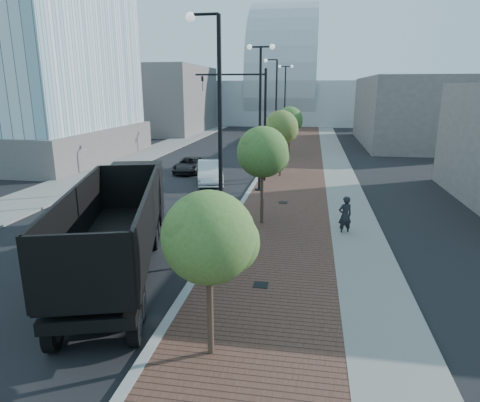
% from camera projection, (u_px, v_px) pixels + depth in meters
% --- Properties ---
extents(sidewalk, '(7.00, 140.00, 0.12)m').
position_uv_depth(sidewalk, '(307.00, 153.00, 44.82)').
color(sidewalk, '#4C2D23').
rests_on(sidewalk, ground).
extents(concrete_strip, '(2.40, 140.00, 0.13)m').
position_uv_depth(concrete_strip, '(333.00, 153.00, 44.38)').
color(concrete_strip, slate).
rests_on(concrete_strip, ground).
extents(curb, '(0.30, 140.00, 0.14)m').
position_uv_depth(curb, '(274.00, 152.00, 45.38)').
color(curb, gray).
rests_on(curb, ground).
extents(west_sidewalk, '(4.00, 140.00, 0.12)m').
position_uv_depth(west_sidewalk, '(159.00, 149.00, 47.48)').
color(west_sidewalk, slate).
rests_on(west_sidewalk, ground).
extents(dump_truck, '(6.23, 13.49, 3.44)m').
position_uv_depth(dump_truck, '(128.00, 214.00, 18.05)').
color(dump_truck, black).
rests_on(dump_truck, ground).
extents(white_sedan, '(2.95, 5.24, 1.63)m').
position_uv_depth(white_sedan, '(210.00, 172.00, 30.37)').
color(white_sedan, silver).
rests_on(white_sedan, ground).
extents(dark_car_mid, '(2.09, 4.42, 1.22)m').
position_uv_depth(dark_car_mid, '(190.00, 165.00, 34.47)').
color(dark_car_mid, black).
rests_on(dark_car_mid, ground).
extents(dark_car_far, '(3.72, 5.62, 1.51)m').
position_uv_depth(dark_car_far, '(258.00, 138.00, 51.55)').
color(dark_car_far, black).
rests_on(dark_car_far, ground).
extents(pedestrian, '(0.80, 0.69, 1.86)m').
position_uv_depth(pedestrian, '(345.00, 216.00, 19.65)').
color(pedestrian, black).
rests_on(pedestrian, ground).
extents(streetlight_1, '(1.44, 0.56, 9.21)m').
position_uv_depth(streetlight_1, '(217.00, 153.00, 15.63)').
color(streetlight_1, black).
rests_on(streetlight_1, ground).
extents(streetlight_2, '(1.72, 0.56, 9.28)m').
position_uv_depth(streetlight_2, '(260.00, 118.00, 26.91)').
color(streetlight_2, black).
rests_on(streetlight_2, ground).
extents(streetlight_3, '(1.44, 0.56, 9.21)m').
position_uv_depth(streetlight_3, '(275.00, 115.00, 38.49)').
color(streetlight_3, black).
rests_on(streetlight_3, ground).
extents(streetlight_4, '(1.72, 0.56, 9.28)m').
position_uv_depth(streetlight_4, '(285.00, 105.00, 49.78)').
color(streetlight_4, black).
rests_on(streetlight_4, ground).
extents(traffic_mast, '(5.09, 0.20, 8.00)m').
position_uv_depth(traffic_mast, '(253.00, 113.00, 29.88)').
color(traffic_mast, black).
rests_on(traffic_mast, ground).
extents(tree_0, '(2.33, 2.27, 4.38)m').
position_uv_depth(tree_0, '(211.00, 237.00, 10.03)').
color(tree_0, '#382619').
rests_on(tree_0, ground).
extents(tree_1, '(2.52, 2.50, 4.94)m').
position_uv_depth(tree_1, '(264.00, 152.00, 20.40)').
color(tree_1, '#382619').
rests_on(tree_1, ground).
extents(tree_2, '(2.59, 2.57, 5.10)m').
position_uv_depth(tree_2, '(282.00, 128.00, 31.79)').
color(tree_2, '#382619').
rests_on(tree_2, ground).
extents(tree_3, '(2.66, 2.66, 4.89)m').
position_uv_depth(tree_3, '(290.00, 120.00, 43.29)').
color(tree_3, '#382619').
rests_on(tree_3, ground).
extents(tower_podium, '(19.00, 19.00, 3.00)m').
position_uv_depth(tower_podium, '(22.00, 143.00, 41.27)').
color(tower_podium, '#5E5755').
rests_on(tower_podium, ground).
extents(convention_center, '(50.00, 30.00, 50.00)m').
position_uv_depth(convention_center, '(285.00, 92.00, 87.04)').
color(convention_center, '#AEB5B8').
rests_on(convention_center, ground).
extents(commercial_block_nw, '(14.00, 20.00, 10.00)m').
position_uv_depth(commercial_block_nw, '(159.00, 99.00, 66.39)').
color(commercial_block_nw, slate).
rests_on(commercial_block_nw, ground).
extents(commercial_block_ne, '(12.00, 22.00, 8.00)m').
position_uv_depth(commercial_block_ne, '(414.00, 111.00, 51.31)').
color(commercial_block_ne, '#5E5754').
rests_on(commercial_block_ne, ground).
extents(utility_cover_1, '(0.50, 0.50, 0.02)m').
position_uv_depth(utility_cover_1, '(261.00, 285.00, 14.50)').
color(utility_cover_1, black).
rests_on(utility_cover_1, sidewalk).
extents(utility_cover_2, '(0.50, 0.50, 0.02)m').
position_uv_depth(utility_cover_2, '(283.00, 202.00, 24.98)').
color(utility_cover_2, black).
rests_on(utility_cover_2, sidewalk).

